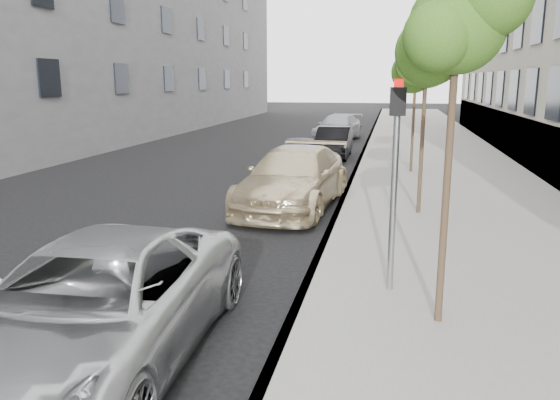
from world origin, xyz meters
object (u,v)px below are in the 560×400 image
(tree_far, at_px, (417,69))
(tree_mid, at_px, (428,59))
(suv, at_px, (294,178))
(tree_near, at_px, (460,26))
(sedan_rear, at_px, (338,128))
(sedan_blue, at_px, (299,156))
(signal_pole, at_px, (395,162))
(minivan, at_px, (95,306))
(sedan_black, at_px, (333,142))

(tree_far, bearing_deg, tree_mid, -90.00)
(suv, bearing_deg, tree_near, -59.50)
(suv, bearing_deg, sedan_rear, 96.73)
(suv, xyz_separation_m, sedan_rear, (-0.50, 17.26, -0.07))
(tree_near, distance_m, sedan_blue, 13.51)
(tree_far, distance_m, suv, 7.49)
(tree_mid, distance_m, sedan_rear, 18.44)
(tree_near, bearing_deg, signal_pole, 123.13)
(sedan_rear, bearing_deg, suv, -79.32)
(tree_mid, xyz_separation_m, minivan, (-4.19, -8.32, -3.16))
(tree_far, relative_size, signal_pole, 1.36)
(tree_mid, height_order, suv, tree_mid)
(sedan_blue, relative_size, sedan_black, 0.98)
(tree_far, height_order, sedan_black, tree_far)
(minivan, bearing_deg, sedan_blue, 87.60)
(tree_mid, bearing_deg, minivan, -116.73)
(minivan, xyz_separation_m, sedan_rear, (0.36, 26.07, -0.02))
(sedan_black, distance_m, sedan_rear, 7.17)
(sedan_blue, bearing_deg, minivan, -97.76)
(tree_far, relative_size, sedan_black, 1.09)
(tree_far, xyz_separation_m, sedan_blue, (-4.09, -0.58, -3.11))
(tree_mid, distance_m, sedan_black, 11.58)
(sedan_blue, bearing_deg, tree_near, -79.14)
(sedan_blue, relative_size, sedan_rear, 0.80)
(tree_mid, xyz_separation_m, signal_pole, (-0.70, -5.43, -1.73))
(minivan, bearing_deg, sedan_rear, 87.22)
(signal_pole, height_order, sedan_black, signal_pole)
(minivan, relative_size, suv, 0.98)
(suv, relative_size, sedan_rear, 1.10)
(tree_mid, relative_size, sedan_black, 1.12)
(signal_pole, bearing_deg, suv, 112.43)
(tree_near, relative_size, sedan_rear, 0.93)
(tree_mid, bearing_deg, sedan_rear, 102.16)
(tree_far, height_order, sedan_rear, tree_far)
(suv, bearing_deg, tree_far, 66.07)
(minivan, bearing_deg, tree_mid, 61.28)
(sedan_black, bearing_deg, tree_mid, -72.69)
(tree_near, distance_m, sedan_rear, 24.78)
(tree_far, height_order, signal_pole, tree_far)
(minivan, xyz_separation_m, sedan_black, (0.86, 18.92, -0.08))
(signal_pole, relative_size, sedan_rear, 0.65)
(tree_near, height_order, sedan_black, tree_near)
(tree_far, relative_size, minivan, 0.82)
(tree_mid, height_order, sedan_rear, tree_mid)
(tree_mid, xyz_separation_m, sedan_blue, (-4.09, 5.92, -3.23))
(suv, height_order, sedan_blue, suv)
(tree_mid, bearing_deg, signal_pole, -97.35)
(sedan_black, xyz_separation_m, sedan_rear, (-0.50, 7.15, 0.06))
(signal_pole, bearing_deg, sedan_black, 97.82)
(signal_pole, xyz_separation_m, sedan_black, (-2.63, 16.03, -1.52))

